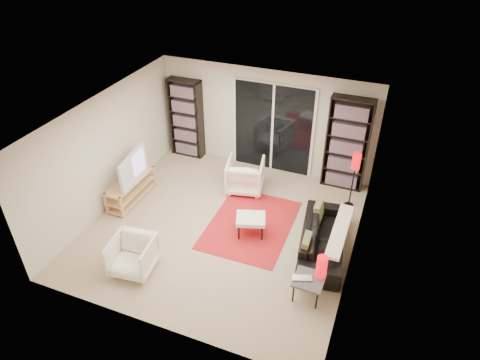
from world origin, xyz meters
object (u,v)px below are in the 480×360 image
object	(u,v)px
armchair_back	(245,175)
ottoman	(251,220)
sofa	(323,238)
floor_lamp	(355,167)
bookshelf_right	(347,144)
side_table	(309,281)
armchair_front	(133,255)
bookshelf_left	(186,118)
tv_stand	(131,189)

from	to	relation	value
armchair_back	ottoman	distance (m)	1.51
sofa	floor_lamp	world-z (taller)	floor_lamp
bookshelf_right	side_table	bearing A→B (deg)	-88.62
side_table	ottoman	bearing A→B (deg)	141.50
sofa	armchair_back	bearing A→B (deg)	49.14
bookshelf_right	armchair_front	xyz separation A→B (m)	(-2.88, -3.94, -0.72)
armchair_front	ottoman	bearing A→B (deg)	39.46
bookshelf_right	armchair_front	size ratio (longest dim) A/B	2.90
ottoman	side_table	xyz separation A→B (m)	(1.41, -1.12, 0.01)
bookshelf_left	ottoman	xyz separation A→B (m)	(2.53, -2.30, -0.63)
tv_stand	armchair_front	world-z (taller)	armchair_front
side_table	floor_lamp	size ratio (longest dim) A/B	0.38
armchair_back	tv_stand	bearing A→B (deg)	17.74
armchair_back	side_table	size ratio (longest dim) A/B	1.65
bookshelf_left	bookshelf_right	bearing A→B (deg)	-0.00
floor_lamp	armchair_back	bearing A→B (deg)	-174.03
sofa	armchair_front	xyz separation A→B (m)	(-2.95, -1.68, 0.04)
bookshelf_right	tv_stand	distance (m)	4.70
tv_stand	ottoman	xyz separation A→B (m)	(2.77, -0.12, 0.08)
ottoman	floor_lamp	xyz separation A→B (m)	(1.62, 1.60, 0.61)
tv_stand	armchair_front	bearing A→B (deg)	-55.55
bookshelf_right	armchair_front	distance (m)	4.94
armchair_back	armchair_front	world-z (taller)	armchair_back
bookshelf_left	floor_lamp	xyz separation A→B (m)	(4.15, -0.70, -0.02)
bookshelf_right	tv_stand	bearing A→B (deg)	-151.94
armchair_front	side_table	world-z (taller)	armchair_front
sofa	armchair_back	size ratio (longest dim) A/B	2.44
sofa	armchair_front	bearing A→B (deg)	112.05
tv_stand	side_table	bearing A→B (deg)	-16.59
bookshelf_right	floor_lamp	bearing A→B (deg)	-66.96
bookshelf_left	sofa	distance (m)	4.57
ottoman	floor_lamp	distance (m)	2.36
armchair_front	sofa	bearing A→B (deg)	22.72
bookshelf_left	bookshelf_right	distance (m)	3.85
floor_lamp	tv_stand	bearing A→B (deg)	-161.37
armchair_back	side_table	bearing A→B (deg)	116.88
bookshelf_right	sofa	world-z (taller)	bookshelf_right
armchair_back	armchair_front	xyz separation A→B (m)	(-0.92, -3.01, -0.03)
armchair_front	tv_stand	bearing A→B (deg)	117.47
bookshelf_right	tv_stand	world-z (taller)	bookshelf_right
ottoman	side_table	size ratio (longest dim) A/B	1.36
sofa	ottoman	size ratio (longest dim) A/B	2.96
armchair_back	floor_lamp	xyz separation A→B (m)	(2.26, 0.24, 0.59)
tv_stand	floor_lamp	xyz separation A→B (m)	(4.39, 1.48, 0.69)
side_table	floor_lamp	xyz separation A→B (m)	(0.22, 2.72, 0.60)
tv_stand	ottoman	world-z (taller)	tv_stand
sofa	side_table	world-z (taller)	sofa
bookshelf_left	armchair_back	bearing A→B (deg)	-26.37
armchair_back	floor_lamp	size ratio (longest dim) A/B	0.63
floor_lamp	armchair_front	bearing A→B (deg)	-134.44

